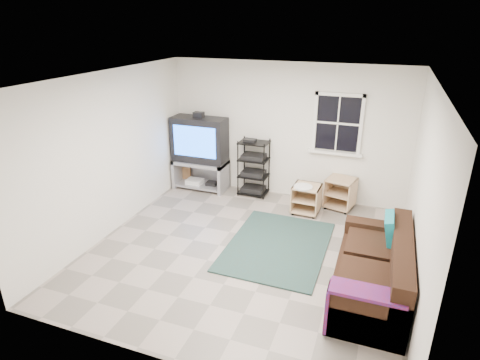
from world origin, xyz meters
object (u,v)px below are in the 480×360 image
at_px(side_table_left, 341,192).
at_px(sofa, 375,273).
at_px(av_rack, 254,171).
at_px(side_table_right, 306,196).
at_px(tv_unit, 200,147).

height_order(side_table_left, sofa, sofa).
bearing_deg(av_rack, side_table_right, -20.43).
bearing_deg(tv_unit, side_table_left, 1.37).
relative_size(side_table_left, sofa, 0.30).
bearing_deg(tv_unit, av_rack, 3.46).
distance_m(av_rack, sofa, 3.49).
bearing_deg(tv_unit, side_table_right, -9.05).
relative_size(side_table_right, sofa, 0.28).
bearing_deg(side_table_left, tv_unit, -178.63).
distance_m(side_table_left, sofa, 2.59).
distance_m(tv_unit, side_table_left, 2.91).
height_order(av_rack, sofa, av_rack).
bearing_deg(side_table_left, av_rack, 179.99).
height_order(tv_unit, sofa, tv_unit).
relative_size(av_rack, side_table_left, 1.94).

